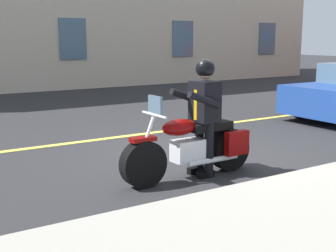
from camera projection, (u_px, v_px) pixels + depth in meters
ground_plane at (198, 154)px, 8.08m from camera, size 80.00×80.00×0.00m
lane_center_stripe at (143, 134)px, 9.74m from camera, size 60.00×0.16×0.01m
motorcycle_main at (193, 147)px, 6.66m from camera, size 2.21×0.60×1.26m
rider_main at (204, 107)px, 6.65m from camera, size 0.62×0.55×1.74m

